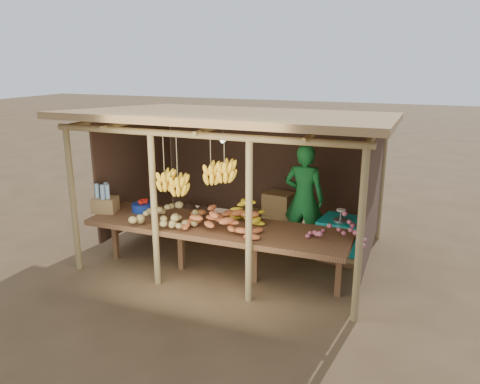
% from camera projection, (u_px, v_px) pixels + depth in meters
% --- Properties ---
extents(ground, '(60.00, 60.00, 0.00)m').
position_uv_depth(ground, '(240.00, 252.00, 7.90)').
color(ground, brown).
rests_on(ground, ground).
extents(stall_structure, '(4.70, 3.50, 2.43)m').
position_uv_depth(stall_structure, '(240.00, 139.00, 7.40)').
color(stall_structure, '#947C4C').
rests_on(stall_structure, ground).
extents(counter, '(3.90, 1.05, 0.80)m').
position_uv_depth(counter, '(217.00, 229.00, 6.84)').
color(counter, brown).
rests_on(counter, ground).
extents(potato_heap, '(1.03, 0.62, 0.37)m').
position_uv_depth(potato_heap, '(163.00, 212.00, 6.84)').
color(potato_heap, '#9F8B52').
rests_on(potato_heap, counter).
extents(sweet_potato_heap, '(1.32, 1.06, 0.36)m').
position_uv_depth(sweet_potato_heap, '(222.00, 215.00, 6.70)').
color(sweet_potato_heap, '#C66433').
rests_on(sweet_potato_heap, counter).
extents(onion_heap, '(0.82, 0.54, 0.35)m').
position_uv_depth(onion_heap, '(338.00, 227.00, 6.24)').
color(onion_heap, '#AE5465').
rests_on(onion_heap, counter).
extents(banana_pile, '(0.70, 0.58, 0.35)m').
position_uv_depth(banana_pile, '(245.00, 210.00, 6.94)').
color(banana_pile, yellow).
rests_on(banana_pile, counter).
extents(tomato_basin, '(0.36, 0.36, 0.19)m').
position_uv_depth(tomato_basin, '(143.00, 206.00, 7.44)').
color(tomato_basin, navy).
rests_on(tomato_basin, counter).
extents(bottle_box, '(0.43, 0.37, 0.46)m').
position_uv_depth(bottle_box, '(105.00, 201.00, 7.38)').
color(bottle_box, olive).
rests_on(bottle_box, counter).
extents(vendor, '(0.68, 0.45, 1.83)m').
position_uv_depth(vendor, '(304.00, 199.00, 7.72)').
color(vendor, '#1A7530').
rests_on(vendor, ground).
extents(tarp_crate, '(0.83, 0.74, 0.89)m').
position_uv_depth(tarp_crate, '(343.00, 238.00, 7.50)').
color(tarp_crate, brown).
rests_on(tarp_crate, ground).
extents(carton_stack, '(1.07, 0.44, 0.79)m').
position_uv_depth(carton_stack, '(268.00, 216.00, 8.62)').
color(carton_stack, olive).
rests_on(carton_stack, ground).
extents(burlap_sacks, '(0.75, 0.39, 0.53)m').
position_uv_depth(burlap_sacks, '(197.00, 214.00, 9.10)').
color(burlap_sacks, '#4C3223').
rests_on(burlap_sacks, ground).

